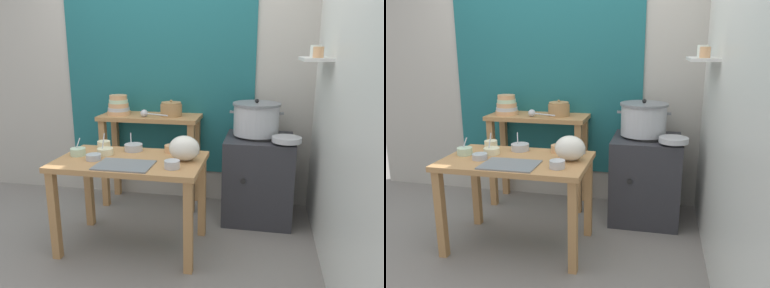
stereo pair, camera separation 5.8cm
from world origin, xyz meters
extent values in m
plane|color=gray|center=(0.00, 0.00, 0.00)|extent=(9.00, 9.00, 0.00)
cube|color=#B2ADA3|center=(0.10, 1.10, 1.30)|extent=(4.40, 0.10, 2.60)
cube|color=#1E6066|center=(-0.15, 1.04, 1.35)|extent=(1.90, 0.02, 2.10)
cube|color=silver|center=(1.40, 0.20, 1.30)|extent=(0.10, 3.20, 2.60)
cube|color=silver|center=(1.25, 0.40, 1.45)|extent=(0.20, 0.56, 0.02)
cylinder|color=tan|center=(1.25, 0.23, 1.50)|extent=(0.07, 0.07, 0.08)
cylinder|color=silver|center=(1.25, 0.39, 1.51)|extent=(0.08, 0.08, 0.09)
cube|color=#B27F4C|center=(-0.07, -0.03, 0.70)|extent=(1.10, 0.66, 0.04)
cube|color=#B27F4C|center=(-0.57, -0.31, 0.34)|extent=(0.06, 0.06, 0.68)
cube|color=#B27F4C|center=(0.43, -0.31, 0.34)|extent=(0.06, 0.06, 0.68)
cube|color=#B27F4C|center=(-0.57, 0.25, 0.34)|extent=(0.06, 0.06, 0.68)
cube|color=#B27F4C|center=(0.43, 0.25, 0.34)|extent=(0.06, 0.06, 0.68)
cube|color=#B27F4C|center=(-0.18, 0.83, 0.88)|extent=(0.96, 0.40, 0.04)
cube|color=#B27F4C|center=(-0.61, 0.68, 0.43)|extent=(0.06, 0.06, 0.86)
cube|color=#B27F4C|center=(0.25, 0.68, 0.43)|extent=(0.06, 0.06, 0.86)
cube|color=#B27F4C|center=(-0.61, 0.98, 0.43)|extent=(0.06, 0.06, 0.86)
cube|color=#B27F4C|center=(0.25, 0.98, 0.43)|extent=(0.06, 0.06, 0.86)
cube|color=#2D2D33|center=(0.87, 0.70, 0.38)|extent=(0.60, 0.60, 0.76)
cylinder|color=black|center=(0.87, 0.70, 0.77)|extent=(0.36, 0.36, 0.02)
cylinder|color=black|center=(0.75, 0.40, 0.45)|extent=(0.04, 0.02, 0.04)
cylinder|color=#B7BABF|center=(0.83, 0.72, 0.91)|extent=(0.40, 0.40, 0.26)
cylinder|color=slate|center=(0.83, 0.72, 1.05)|extent=(0.42, 0.42, 0.02)
sphere|color=black|center=(0.83, 0.72, 1.08)|extent=(0.04, 0.04, 0.04)
cube|color=slate|center=(0.61, 0.72, 0.98)|extent=(0.04, 0.02, 0.02)
cube|color=slate|center=(1.05, 0.72, 0.98)|extent=(0.04, 0.02, 0.02)
cylinder|color=#A37A4C|center=(0.03, 0.83, 0.96)|extent=(0.20, 0.20, 0.11)
cylinder|color=#A37A4C|center=(0.03, 0.83, 1.02)|extent=(0.19, 0.19, 0.02)
sphere|color=#A37A4C|center=(0.03, 0.83, 1.04)|extent=(0.02, 0.02, 0.02)
cylinder|color=tan|center=(-0.49, 0.81, 0.92)|extent=(0.22, 0.22, 0.04)
cylinder|color=#B7BABF|center=(-0.49, 0.81, 0.95)|extent=(0.21, 0.21, 0.03)
cylinder|color=tan|center=(-0.49, 0.81, 0.99)|extent=(0.19, 0.19, 0.04)
cylinder|color=#B7D1AD|center=(-0.49, 0.81, 1.03)|extent=(0.18, 0.18, 0.04)
cylinder|color=tan|center=(-0.49, 0.81, 1.07)|extent=(0.17, 0.17, 0.04)
sphere|color=#B7BABF|center=(-0.21, 0.73, 0.94)|extent=(0.07, 0.07, 0.07)
cylinder|color=#B7BABF|center=(-0.07, 0.68, 0.94)|extent=(0.22, 0.08, 0.01)
cube|color=slate|center=(-0.06, -0.20, 0.72)|extent=(0.40, 0.28, 0.01)
ellipsoid|color=silver|center=(0.33, 0.01, 0.81)|extent=(0.23, 0.19, 0.19)
cylinder|color=#B7BABF|center=(1.09, 0.49, 0.80)|extent=(0.24, 0.24, 0.04)
cylinder|color=#B7BABF|center=(0.29, -0.18, 0.75)|extent=(0.11, 0.11, 0.06)
cylinder|color=#337238|center=(0.29, -0.18, 0.77)|extent=(0.09, 0.09, 0.01)
cylinder|color=#B7BABF|center=(-0.13, 0.20, 0.75)|extent=(0.15, 0.15, 0.06)
cylinder|color=brown|center=(-0.13, 0.20, 0.77)|extent=(0.12, 0.12, 0.01)
cylinder|color=#B7BABF|center=(-0.15, 0.19, 0.79)|extent=(0.04, 0.08, 0.14)
cylinder|color=beige|center=(-0.31, 0.05, 0.75)|extent=(0.12, 0.12, 0.05)
cylinder|color=brown|center=(-0.31, 0.05, 0.77)|extent=(0.11, 0.11, 0.01)
cylinder|color=#B7BABF|center=(-0.32, 0.05, 0.80)|extent=(0.02, 0.07, 0.16)
cylinder|color=#B7D1AD|center=(-0.51, -0.01, 0.75)|extent=(0.12, 0.12, 0.06)
cylinder|color=maroon|center=(-0.51, -0.01, 0.77)|extent=(0.10, 0.10, 0.01)
cylinder|color=#B7BABF|center=(-0.52, 0.00, 0.79)|extent=(0.04, 0.07, 0.13)
cylinder|color=#B7BABF|center=(0.34, 0.22, 0.75)|extent=(0.13, 0.13, 0.05)
cylinder|color=#BFB28C|center=(0.34, 0.22, 0.77)|extent=(0.11, 0.11, 0.01)
cylinder|color=beige|center=(-0.40, 0.23, 0.75)|extent=(0.11, 0.11, 0.06)
cylinder|color=#BFB28C|center=(-0.40, 0.23, 0.78)|extent=(0.09, 0.09, 0.01)
cylinder|color=#B7BABF|center=(-0.33, -0.10, 0.74)|extent=(0.11, 0.11, 0.04)
cylinder|color=#337238|center=(-0.33, -0.10, 0.76)|extent=(0.09, 0.09, 0.01)
cylinder|color=tan|center=(0.18, 0.22, 0.75)|extent=(0.11, 0.11, 0.06)
cylinder|color=beige|center=(0.18, 0.22, 0.77)|extent=(0.10, 0.10, 0.01)
camera|label=1|loc=(0.90, -2.60, 1.54)|focal=35.28mm
camera|label=2|loc=(0.96, -2.59, 1.54)|focal=35.28mm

